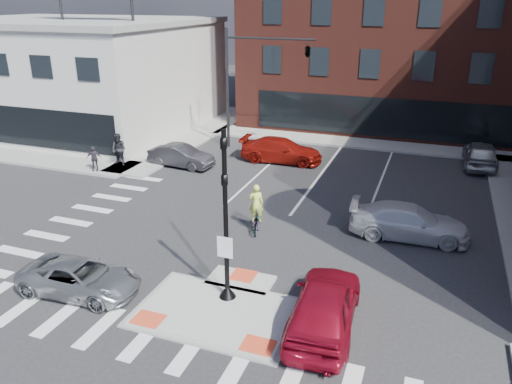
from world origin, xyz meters
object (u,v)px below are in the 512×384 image
at_px(silver_suv, 80,278).
at_px(red_sedan, 324,305).
at_px(bg_car_silver, 480,154).
at_px(bg_car_red, 281,150).
at_px(pedestrian_b, 94,159).
at_px(cyclist, 256,215).
at_px(pedestrian_a, 119,149).
at_px(white_pickup, 409,222).
at_px(bg_car_dark, 181,156).

distance_m(silver_suv, red_sedan, 8.63).
relative_size(red_sedan, bg_car_silver, 1.04).
bearing_deg(bg_car_red, red_sedan, -161.07).
xyz_separation_m(red_sedan, pedestrian_b, (-16.26, 10.01, 0.07)).
bearing_deg(bg_car_silver, pedestrian_b, 22.04).
relative_size(cyclist, pedestrian_b, 1.47).
height_order(silver_suv, pedestrian_a, pedestrian_a).
bearing_deg(silver_suv, pedestrian_b, 31.74).
xyz_separation_m(bg_car_red, cyclist, (2.01, -10.09, -0.00)).
relative_size(red_sedan, bg_car_red, 0.95).
bearing_deg(white_pickup, bg_car_red, 41.17).
xyz_separation_m(bg_car_red, pedestrian_a, (-9.03, -4.54, 0.39)).
distance_m(white_pickup, bg_car_silver, 12.15).
distance_m(red_sedan, white_pickup, 7.87).
height_order(bg_car_silver, pedestrian_a, pedestrian_a).
height_order(bg_car_red, pedestrian_b, pedestrian_b).
height_order(cyclist, pedestrian_b, cyclist).
xyz_separation_m(white_pickup, bg_car_red, (-8.48, 8.39, 0.02)).
bearing_deg(silver_suv, bg_car_red, -10.24).
relative_size(silver_suv, bg_car_dark, 1.05).
height_order(red_sedan, cyclist, cyclist).
relative_size(bg_car_red, pedestrian_b, 3.43).
height_order(white_pickup, bg_car_dark, white_pickup).
relative_size(white_pickup, pedestrian_b, 3.36).
bearing_deg(cyclist, silver_suv, 42.74).
bearing_deg(silver_suv, bg_car_silver, -37.71).
bearing_deg(white_pickup, bg_car_dark, 65.23).
bearing_deg(bg_car_dark, pedestrian_a, 117.06).
xyz_separation_m(cyclist, pedestrian_b, (-11.80, 4.10, 0.16)).
relative_size(white_pickup, bg_car_silver, 1.07).
bearing_deg(red_sedan, cyclist, -56.77).
bearing_deg(bg_car_silver, red_sedan, 73.28).
bearing_deg(cyclist, pedestrian_b, -35.74).
relative_size(bg_car_silver, pedestrian_a, 2.40).
distance_m(silver_suv, cyclist, 8.03).
distance_m(red_sedan, bg_car_silver, 20.01).
xyz_separation_m(white_pickup, bg_car_silver, (3.37, 11.67, 0.07)).
height_order(red_sedan, bg_car_dark, red_sedan).
relative_size(silver_suv, red_sedan, 0.88).
xyz_separation_m(bg_car_silver, pedestrian_a, (-20.87, -7.82, 0.33)).
bearing_deg(cyclist, bg_car_red, -95.34).
relative_size(bg_car_red, cyclist, 2.33).
bearing_deg(bg_car_red, bg_car_silver, -77.62).
bearing_deg(silver_suv, cyclist, -33.90).
xyz_separation_m(white_pickup, bg_car_dark, (-14.00, 5.27, -0.06)).
bearing_deg(bg_car_dark, cyclist, -127.86).
bearing_deg(red_sedan, bg_car_silver, -109.43).
height_order(red_sedan, white_pickup, red_sedan).
distance_m(white_pickup, pedestrian_b, 18.42).
relative_size(pedestrian_a, pedestrian_b, 1.31).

